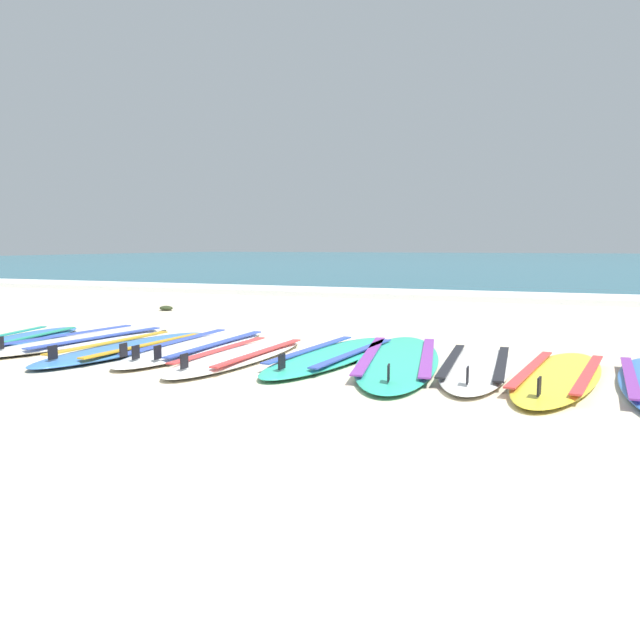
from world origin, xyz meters
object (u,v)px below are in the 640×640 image
Objects in this scene: surfboard_5 at (332,355)px; surfboard_6 at (398,359)px; surfboard_0 at (19,339)px; surfboard_7 at (476,366)px; surfboard_2 at (128,348)px; surfboard_4 at (240,355)px; surfboard_3 at (198,346)px; surfboard_1 at (83,340)px; surfboard_8 at (559,376)px.

surfboard_5 is 0.86× the size of surfboard_6.
surfboard_0 and surfboard_7 have the same top height.
surfboard_2 and surfboard_6 have the same top height.
surfboard_3 is at bearing 154.53° from surfboard_4.
surfboard_6 is 1.25× the size of surfboard_7.
surfboard_2 and surfboard_4 have the same top height.
surfboard_3 is at bearing 2.68° from surfboard_1.
surfboard_3 and surfboard_8 have the same top height.
surfboard_4 is (1.86, -0.23, 0.00)m from surfboard_1.
surfboard_6 is at bearing 169.60° from surfboard_8.
surfboard_3 is 1.11× the size of surfboard_7.
surfboard_5 is 1.07× the size of surfboard_7.
surfboard_4 is 0.80× the size of surfboard_6.
surfboard_5 is at bearing -179.55° from surfboard_6.
surfboard_3 is at bearing -179.88° from surfboard_6.
surfboard_3 is 2.53m from surfboard_7.
surfboard_3 is 1.90m from surfboard_6.
surfboard_2 is 1.05× the size of surfboard_4.
surfboard_1 is at bearing -177.32° from surfboard_3.
surfboard_4 and surfboard_7 have the same top height.
surfboard_3 is (0.54, 0.30, 0.00)m from surfboard_2.
surfboard_5 is 1.82m from surfboard_8.
surfboard_6 is (3.77, 0.28, -0.00)m from surfboard_0.
surfboard_5 is at bearing 1.30° from surfboard_1.
surfboard_2 is at bearing -179.09° from surfboard_4.
surfboard_2 is 0.98× the size of surfboard_5.
surfboard_3 is at bearing 179.97° from surfboard_5.
surfboard_4 is at bearing -158.58° from surfboard_5.
surfboard_1 and surfboard_8 have the same top height.
surfboard_1 is 1.08× the size of surfboard_8.
surfboard_6 is (1.90, 0.00, -0.00)m from surfboard_3.
surfboard_5 is (2.59, 0.06, 0.00)m from surfboard_1.
surfboard_0 is 0.89× the size of surfboard_8.
surfboard_7 is at bearing 6.72° from surfboard_4.
surfboard_8 is at bearing -2.12° from surfboard_1.
surfboard_0 and surfboard_3 have the same top height.
surfboard_0 and surfboard_6 have the same top height.
surfboard_3 is at bearing 178.68° from surfboard_7.
surfboard_7 is at bearing -1.32° from surfboard_3.
surfboard_0 is 4.41m from surfboard_7.
surfboard_3 is 1.07× the size of surfboard_8.
surfboard_1 is 1.12× the size of surfboard_4.
surfboard_7 is (2.53, -0.06, -0.00)m from surfboard_3.
surfboard_4 is 0.78m from surfboard_5.
surfboard_4 is at bearing -173.28° from surfboard_7.
surfboard_3 and surfboard_6 have the same top height.
surfboard_0 is 0.83× the size of surfboard_1.
surfboard_1 is 1.04× the size of surfboard_5.
surfboard_8 is (3.67, 0.08, 0.00)m from surfboard_2.
surfboard_2 is (1.33, -0.03, -0.00)m from surfboard_0.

